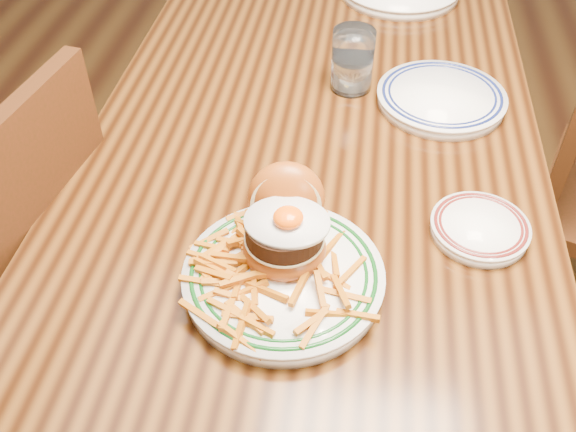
# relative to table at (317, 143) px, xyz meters

# --- Properties ---
(floor) EXTENTS (6.00, 6.00, 0.00)m
(floor) POSITION_rel_table_xyz_m (0.00, 0.00, -0.66)
(floor) COLOR black
(floor) RESTS_ON ground
(table) EXTENTS (0.85, 1.60, 0.75)m
(table) POSITION_rel_table_xyz_m (0.00, 0.00, 0.00)
(table) COLOR black
(table) RESTS_ON floor
(chair_left) EXTENTS (0.50, 0.50, 0.94)m
(chair_left) POSITION_rel_table_xyz_m (-0.56, -0.35, -0.16)
(chair_left) COLOR #3F1B0D
(chair_left) RESTS_ON floor
(main_plate) EXTENTS (0.30, 0.31, 0.14)m
(main_plate) POSITION_rel_table_xyz_m (-0.01, -0.44, 0.13)
(main_plate) COLOR white
(main_plate) RESTS_ON table
(side_plate) EXTENTS (0.16, 0.16, 0.02)m
(side_plate) POSITION_rel_table_xyz_m (0.29, -0.31, 0.10)
(side_plate) COLOR white
(side_plate) RESTS_ON table
(rear_plate) EXTENTS (0.26, 0.26, 0.03)m
(rear_plate) POSITION_rel_table_xyz_m (0.24, 0.05, 0.10)
(rear_plate) COLOR white
(rear_plate) RESTS_ON table
(water_glass) EXTENTS (0.08, 0.08, 0.13)m
(water_glass) POSITION_rel_table_xyz_m (0.06, 0.08, 0.14)
(water_glass) COLOR white
(water_glass) RESTS_ON table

